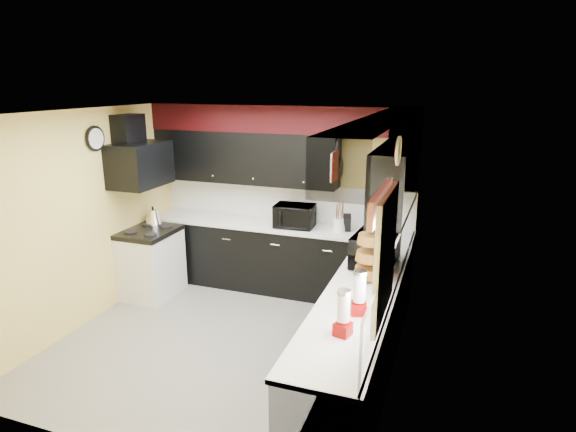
% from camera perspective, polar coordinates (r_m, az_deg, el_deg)
% --- Properties ---
extents(ground, '(3.60, 3.60, 0.00)m').
position_cam_1_polar(ground, '(5.59, -7.00, -14.42)').
color(ground, gray).
rests_on(ground, ground).
extents(wall_back, '(3.60, 0.06, 2.50)m').
position_cam_1_polar(wall_back, '(6.67, -0.51, 2.32)').
color(wall_back, '#E0C666').
rests_on(wall_back, ground).
extents(wall_right, '(0.06, 3.60, 2.50)m').
position_cam_1_polar(wall_right, '(4.59, 13.11, -4.38)').
color(wall_right, '#E0C666').
rests_on(wall_right, ground).
extents(wall_left, '(0.06, 3.60, 2.50)m').
position_cam_1_polar(wall_left, '(6.09, -22.77, -0.25)').
color(wall_left, '#E0C666').
rests_on(wall_left, ground).
extents(ceiling, '(3.60, 3.60, 0.06)m').
position_cam_1_polar(ceiling, '(4.85, -7.99, 12.08)').
color(ceiling, white).
rests_on(ceiling, wall_back).
extents(cab_back, '(3.60, 0.60, 0.90)m').
position_cam_1_polar(cab_back, '(6.64, -1.38, -4.98)').
color(cab_back, black).
rests_on(cab_back, ground).
extents(cab_right, '(0.60, 3.00, 0.90)m').
position_cam_1_polar(cab_right, '(4.69, 8.28, -14.44)').
color(cab_right, black).
rests_on(cab_right, ground).
extents(counter_back, '(3.62, 0.64, 0.04)m').
position_cam_1_polar(counter_back, '(6.49, -1.41, -1.09)').
color(counter_back, white).
rests_on(counter_back, cab_back).
extents(counter_right, '(0.64, 3.02, 0.04)m').
position_cam_1_polar(counter_right, '(4.48, 8.52, -9.22)').
color(counter_right, white).
rests_on(counter_right, cab_right).
extents(splash_back, '(3.60, 0.02, 0.50)m').
position_cam_1_polar(splash_back, '(6.68, -0.54, 1.80)').
color(splash_back, white).
rests_on(splash_back, counter_back).
extents(splash_right, '(0.02, 3.60, 0.50)m').
position_cam_1_polar(splash_right, '(4.61, 12.94, -5.07)').
color(splash_right, white).
rests_on(splash_right, counter_right).
extents(upper_back, '(2.60, 0.35, 0.70)m').
position_cam_1_polar(upper_back, '(6.60, -5.16, 6.97)').
color(upper_back, black).
rests_on(upper_back, wall_back).
extents(upper_right, '(0.35, 1.80, 0.70)m').
position_cam_1_polar(upper_right, '(5.33, 12.75, 4.56)').
color(upper_right, black).
rests_on(upper_right, wall_right).
extents(soffit_back, '(3.60, 0.36, 0.35)m').
position_cam_1_polar(soffit_back, '(6.34, -1.10, 11.45)').
color(soffit_back, black).
rests_on(soffit_back, wall_back).
extents(soffit_right, '(0.36, 3.24, 0.35)m').
position_cam_1_polar(soffit_right, '(4.19, 11.25, 8.99)').
color(soffit_right, black).
rests_on(soffit_right, wall_right).
extents(stove, '(0.60, 0.75, 0.86)m').
position_cam_1_polar(stove, '(6.70, -15.86, -5.58)').
color(stove, white).
rests_on(stove, ground).
extents(cooktop, '(0.62, 0.77, 0.06)m').
position_cam_1_polar(cooktop, '(6.56, -16.16, -1.82)').
color(cooktop, black).
rests_on(cooktop, stove).
extents(hood, '(0.50, 0.78, 0.55)m').
position_cam_1_polar(hood, '(6.39, -17.13, 5.87)').
color(hood, black).
rests_on(hood, wall_left).
extents(hood_duct, '(0.24, 0.40, 0.40)m').
position_cam_1_polar(hood_duct, '(6.41, -18.38, 9.60)').
color(hood_duct, black).
rests_on(hood_duct, wall_left).
extents(window, '(0.03, 0.86, 0.96)m').
position_cam_1_polar(window, '(3.65, 11.47, -4.55)').
color(window, white).
rests_on(window, wall_right).
extents(valance, '(0.04, 0.88, 0.20)m').
position_cam_1_polar(valance, '(3.54, 10.94, 1.63)').
color(valance, red).
rests_on(valance, wall_right).
extents(pan_top, '(0.03, 0.22, 0.40)m').
position_cam_1_polar(pan_top, '(6.07, 6.02, 8.10)').
color(pan_top, black).
rests_on(pan_top, upper_back).
extents(pan_mid, '(0.03, 0.28, 0.46)m').
position_cam_1_polar(pan_mid, '(5.98, 5.66, 5.57)').
color(pan_mid, black).
rests_on(pan_mid, upper_back).
extents(pan_low, '(0.03, 0.24, 0.42)m').
position_cam_1_polar(pan_low, '(6.24, 6.23, 5.69)').
color(pan_low, black).
rests_on(pan_low, upper_back).
extents(cut_board, '(0.03, 0.26, 0.35)m').
position_cam_1_polar(cut_board, '(5.86, 5.48, 5.86)').
color(cut_board, white).
rests_on(cut_board, upper_back).
extents(baskets, '(0.27, 0.27, 0.50)m').
position_cam_1_polar(baskets, '(4.69, 9.73, -4.64)').
color(baskets, brown).
rests_on(baskets, upper_right).
extents(clock, '(0.03, 0.30, 0.30)m').
position_cam_1_polar(clock, '(6.09, -21.89, 8.51)').
color(clock, black).
rests_on(clock, wall_left).
extents(deco_plate, '(0.03, 0.24, 0.24)m').
position_cam_1_polar(deco_plate, '(4.01, 12.96, 7.53)').
color(deco_plate, white).
rests_on(deco_plate, wall_right).
extents(toaster_oven, '(0.53, 0.45, 0.30)m').
position_cam_1_polar(toaster_oven, '(6.31, 0.76, 0.01)').
color(toaster_oven, black).
rests_on(toaster_oven, counter_back).
extents(microwave, '(0.46, 0.64, 0.34)m').
position_cam_1_polar(microwave, '(5.10, 10.31, -3.87)').
color(microwave, black).
rests_on(microwave, counter_right).
extents(utensil_crock, '(0.18, 0.18, 0.17)m').
position_cam_1_polar(utensil_crock, '(6.17, 6.12, -1.06)').
color(utensil_crock, white).
rests_on(utensil_crock, counter_back).
extents(knife_block, '(0.12, 0.15, 0.21)m').
position_cam_1_polar(knife_block, '(6.19, 7.02, -0.84)').
color(knife_block, black).
rests_on(knife_block, counter_back).
extents(kettle, '(0.27, 0.27, 0.20)m').
position_cam_1_polar(kettle, '(6.79, -15.68, -0.07)').
color(kettle, silver).
rests_on(kettle, cooktop).
extents(dispenser_a, '(0.15, 0.15, 0.34)m').
position_cam_1_polar(dispenser_a, '(4.02, 8.45, -9.23)').
color(dispenser_a, '#590A00').
rests_on(dispenser_a, counter_right).
extents(dispenser_b, '(0.15, 0.15, 0.32)m').
position_cam_1_polar(dispenser_b, '(3.69, 6.56, -11.65)').
color(dispenser_b, '#731003').
rests_on(dispenser_b, counter_right).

